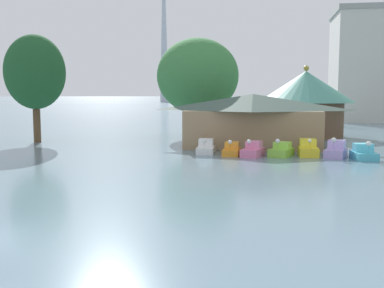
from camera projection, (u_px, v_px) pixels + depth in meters
name	position (u px, v px, depth m)	size (l,w,h in m)	color
pedal_boat_white	(206.00, 148.00, 41.51)	(1.62, 3.04, 1.43)	white
pedal_boat_orange	(232.00, 150.00, 40.24)	(1.53, 2.83, 1.44)	orange
pedal_boat_pink	(253.00, 150.00, 39.32)	(2.14, 3.07, 1.59)	pink
pedal_boat_lime	(281.00, 151.00, 39.39)	(2.38, 2.99, 1.63)	#8CCC3F
pedal_boat_yellow	(308.00, 149.00, 39.65)	(1.67, 2.77, 1.59)	yellow
pedal_boat_lavender	(336.00, 151.00, 38.66)	(2.29, 2.90, 1.80)	#B299D8
pedal_boat_cyan	(364.00, 153.00, 37.53)	(1.96, 2.70, 1.62)	#4CB7CC
boathouse	(253.00, 120.00, 45.66)	(14.32, 7.39, 5.39)	#9E7F5B
green_roof_pavilion	(305.00, 100.00, 57.59)	(12.15, 12.15, 8.96)	brown
shoreline_tree_tall_left	(35.00, 72.00, 50.03)	(6.60, 6.60, 11.87)	brown
shoreline_tree_mid	(198.00, 76.00, 56.60)	(10.19, 10.19, 12.29)	brown
distant_broadcast_tower	(164.00, 9.00, 289.95)	(9.43, 9.43, 149.32)	#B7BCC6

